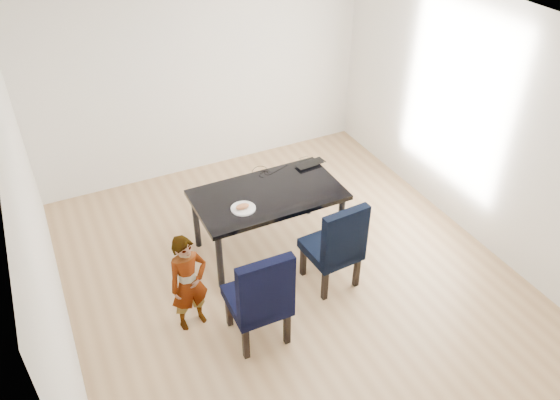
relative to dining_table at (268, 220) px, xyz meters
name	(u,v)px	position (x,y,z in m)	size (l,w,h in m)	color
floor	(288,273)	(0.00, -0.50, -0.38)	(4.50, 5.00, 0.01)	tan
ceiling	(291,25)	(0.00, -0.50, 2.33)	(4.50, 5.00, 0.01)	white
wall_back	(201,74)	(0.00, 2.00, 0.98)	(4.50, 0.01, 2.70)	white
wall_front	(474,365)	(0.00, -3.00, 0.98)	(4.50, 0.01, 2.70)	silver
wall_left	(38,234)	(-2.25, -0.50, 0.98)	(0.01, 5.00, 2.70)	silver
wall_right	(473,120)	(2.25, -0.50, 0.98)	(0.01, 5.00, 2.70)	white
dining_table	(268,220)	(0.00, 0.00, 0.00)	(1.60, 0.90, 0.75)	black
chair_left	(257,292)	(-0.64, -1.12, 0.17)	(0.52, 0.54, 1.08)	black
chair_right	(331,242)	(0.35, -0.78, 0.15)	(0.50, 0.52, 1.04)	black
child	(189,283)	(-1.15, -0.72, 0.15)	(0.38, 0.25, 1.05)	orange
plate	(243,208)	(-0.35, -0.15, 0.38)	(0.26, 0.26, 0.01)	silver
sandwich	(242,206)	(-0.36, -0.16, 0.42)	(0.15, 0.07, 0.06)	#B26B3F
laptop	(308,162)	(0.68, 0.35, 0.39)	(0.36, 0.23, 0.03)	black
cable_tangle	(265,174)	(0.13, 0.35, 0.38)	(0.15, 0.15, 0.01)	black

